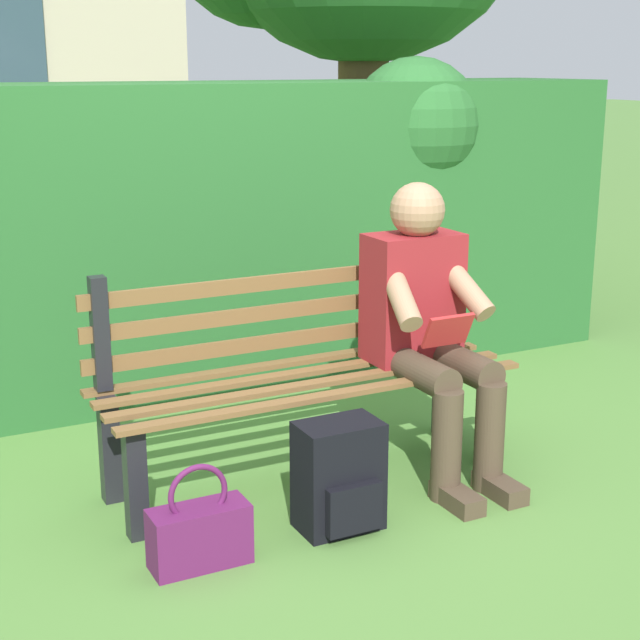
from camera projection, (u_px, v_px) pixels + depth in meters
The scene contains 6 objects.
ground at pixel (309, 479), 3.88m from camera, with size 60.00×60.00×0.00m, color #517F38.
park_bench at pixel (300, 370), 3.83m from camera, with size 1.67×0.50×0.87m.
person_seated at pixel (428, 323), 3.85m from camera, with size 0.44×0.73×1.16m.
hedge_backdrop at pixel (124, 233), 4.75m from camera, with size 5.48×0.87×1.65m.
backpack at pixel (339, 477), 3.43m from camera, with size 0.30×0.26×0.40m.
handbag at pixel (199, 533), 3.19m from camera, with size 0.33×0.14×0.36m.
Camera 1 is at (1.59, 3.21, 1.62)m, focal length 54.15 mm.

